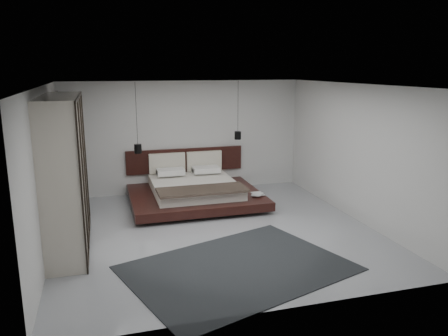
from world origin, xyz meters
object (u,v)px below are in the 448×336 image
object	(u,v)px
lattice_screen	(60,151)
wardrobe	(65,172)
pendant_right	(238,135)
bed	(194,190)
pendant_left	(138,148)
rug	(238,268)

from	to	relation	value
lattice_screen	wardrobe	distance (m)	2.36
pendant_right	wardrobe	size ratio (longest dim) A/B	0.53
lattice_screen	wardrobe	size ratio (longest dim) A/B	0.96
pendant_right	lattice_screen	bearing A→B (deg)	179.13
bed	wardrobe	world-z (taller)	wardrobe
bed	pendant_right	bearing A→B (deg)	21.71
pendant_left	rug	world-z (taller)	pendant_left
pendant_left	rug	size ratio (longest dim) A/B	0.49
pendant_right	rug	xyz separation A→B (m)	(-1.29, -4.09, -1.48)
bed	lattice_screen	bearing A→B (deg)	169.39
bed	wardrobe	distance (m)	3.39
rug	wardrobe	bearing A→B (deg)	145.39
lattice_screen	pendant_left	bearing A→B (deg)	-2.12
pendant_left	wardrobe	bearing A→B (deg)	-122.54
lattice_screen	pendant_right	bearing A→B (deg)	-0.87
pendant_right	wardrobe	distance (m)	4.52
wardrobe	rug	distance (m)	3.43
bed	rug	bearing A→B (deg)	-91.13
lattice_screen	rug	world-z (taller)	lattice_screen
pendant_left	wardrobe	xyz separation A→B (m)	(-1.46, -2.29, 0.05)
pendant_left	pendant_right	bearing A→B (deg)	0.00
bed	wardrobe	size ratio (longest dim) A/B	1.10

